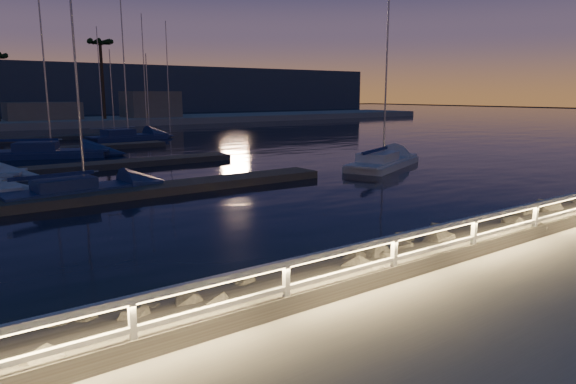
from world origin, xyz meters
name	(u,v)px	position (x,y,z in m)	size (l,w,h in m)	color
ground	(361,290)	(0.00, 0.00, 0.00)	(400.00, 400.00, 0.00)	#9E9A8F
harbor_water	(51,168)	(0.00, 31.22, -0.97)	(400.00, 440.00, 0.60)	black
guard_rail	(360,256)	(-0.07, 0.00, 0.77)	(44.11, 0.12, 1.06)	white
riprap	(328,277)	(0.29, 1.46, -0.21)	(30.27, 2.84, 1.36)	slate
floating_docks	(46,158)	(0.00, 32.50, -0.40)	(22.00, 36.00, 0.40)	#524944
palm_right	(100,46)	(16.00, 72.00, 11.03)	(3.00, 3.00, 12.20)	#463120
sailboat_c	(81,190)	(-1.55, 16.93, -0.21)	(7.23, 2.74, 11.99)	navy
sailboat_d	(382,161)	(17.05, 15.75, -0.19)	(8.33, 5.37, 13.75)	silver
sailboat_g	(49,152)	(0.55, 34.39, -0.17)	(8.51, 5.23, 14.02)	navy
sailboat_k	(126,136)	(10.12, 45.14, -0.16)	(8.62, 3.77, 14.17)	navy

